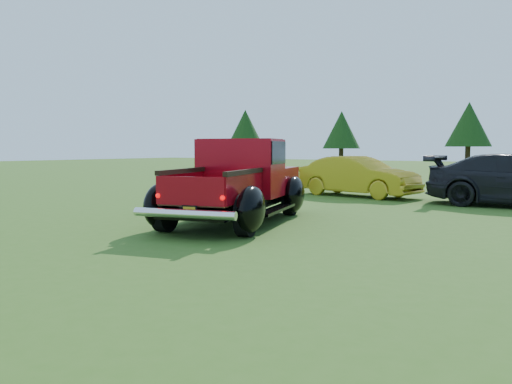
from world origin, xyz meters
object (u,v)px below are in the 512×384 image
Objects in this scene: tree_mid_left at (469,124)px; pickup_truck at (241,182)px; show_car_yellow at (358,176)px; tree_west at (341,130)px; show_car_red at (237,176)px; tree_far_west at (245,128)px.

pickup_truck is at bearing -88.30° from tree_mid_left.
show_car_yellow is at bearing 74.98° from pickup_truck.
tree_west is 22.19m from show_car_red.
tree_west is at bearing 35.14° from show_car_yellow.
show_car_yellow is (19.82, -21.12, -2.82)m from tree_far_west.
show_car_red is (-4.37, 5.78, -0.28)m from pickup_truck.
tree_west is 0.85× the size of pickup_truck.
tree_mid_left reaches higher than tree_west.
tree_far_west is at bearing 109.85° from pickup_truck.
tree_far_west is 1.04× the size of tree_mid_left.
tree_far_west reaches higher than tree_west.
tree_mid_left is 1.39× the size of show_car_red.
tree_west is at bearing 15.39° from show_car_red.
pickup_truck is 1.27× the size of show_car_yellow.
tree_mid_left reaches higher than show_car_red.
tree_west is 1.09× the size of show_car_yellow.
pickup_truck is 7.25m from show_car_red.
pickup_truck is at bearing -141.97° from show_car_red.
tree_far_west is 0.97× the size of pickup_truck.
pickup_truck is (9.87, -27.13, -2.22)m from tree_west.
show_car_red is 4.49m from show_car_yellow.
tree_far_west is at bearing 52.31° from show_car_yellow.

